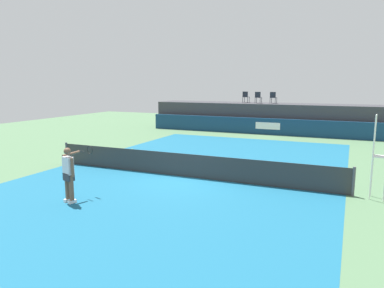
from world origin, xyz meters
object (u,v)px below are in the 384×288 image
object	(u,v)px
spectator_chair_left	(258,97)
net_post_far	(354,181)
net_post_near	(67,153)
spectator_chair_center	(273,97)
tennis_player	(69,173)
tennis_ball	(132,149)
umpire_chair	(377,151)
spectator_chair_far_left	(246,96)

from	to	relation	value
spectator_chair_left	net_post_far	bearing A→B (deg)	-65.11
net_post_near	net_post_far	world-z (taller)	same
spectator_chair_center	net_post_near	xyz separation A→B (m)	(-6.61, -15.03, -2.19)
tennis_player	net_post_far	bearing A→B (deg)	27.86
spectator_chair_left	tennis_ball	xyz separation A→B (m)	(-4.60, -10.73, -2.66)
umpire_chair	tennis_player	size ratio (longest dim) A/B	1.56
umpire_chair	tennis_ball	distance (m)	12.94
spectator_chair_left	net_post_near	distance (m)	16.06
umpire_chair	net_post_near	distance (m)	13.06
spectator_chair_far_left	umpire_chair	xyz separation A→B (m)	(8.70, -15.51, -1.11)
umpire_chair	net_post_far	size ratio (longest dim) A/B	2.76
tennis_ball	umpire_chair	bearing A→B (deg)	-19.05
umpire_chair	spectator_chair_far_left	bearing A→B (deg)	119.28
net_post_near	net_post_far	bearing A→B (deg)	0.00
spectator_chair_center	net_post_near	size ratio (longest dim) A/B	0.89
spectator_chair_far_left	spectator_chair_center	distance (m)	2.35
spectator_chair_center	tennis_player	size ratio (longest dim) A/B	0.50
spectator_chair_center	tennis_ball	distance (m)	12.53
net_post_far	tennis_player	bearing A→B (deg)	-152.14
spectator_chair_far_left	spectator_chair_center	world-z (taller)	same
spectator_chair_left	tennis_ball	size ratio (longest dim) A/B	13.06
umpire_chair	net_post_far	bearing A→B (deg)	-178.78
umpire_chair	tennis_player	world-z (taller)	umpire_chair
net_post_near	tennis_player	world-z (taller)	tennis_player
spectator_chair_center	tennis_player	bearing A→B (deg)	-97.19
spectator_chair_center	umpire_chair	size ratio (longest dim) A/B	0.32
umpire_chair	tennis_ball	world-z (taller)	umpire_chair
spectator_chair_far_left	tennis_player	size ratio (longest dim) A/B	0.50
umpire_chair	net_post_far	distance (m)	1.25
spectator_chair_left	umpire_chair	world-z (taller)	spectator_chair_left
umpire_chair	spectator_chair_center	bearing A→B (deg)	113.09
spectator_chair_center	net_post_far	distance (m)	16.25
spectator_chair_left	net_post_near	size ratio (longest dim) A/B	0.89
spectator_chair_far_left	tennis_player	world-z (taller)	spectator_chair_far_left
tennis_player	tennis_ball	size ratio (longest dim) A/B	26.03
net_post_near	net_post_far	distance (m)	12.40
spectator_chair_left	tennis_player	xyz separation A→B (m)	(-1.30, -19.29, -1.73)
net_post_near	tennis_player	distance (m)	6.04
spectator_chair_far_left	umpire_chair	size ratio (longest dim) A/B	0.32
net_post_near	tennis_ball	distance (m)	4.32
spectator_chair_left	net_post_far	xyz separation A→B (m)	(6.93, -14.94, -2.19)
spectator_chair_center	umpire_chair	world-z (taller)	spectator_chair_center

